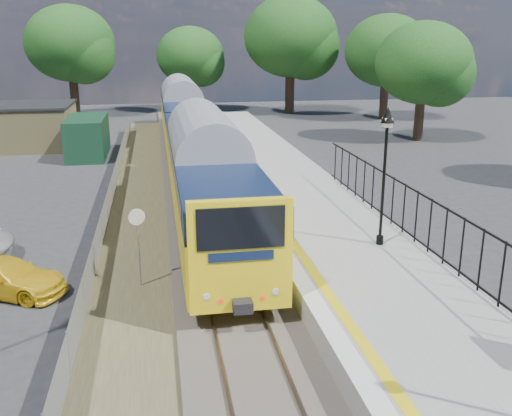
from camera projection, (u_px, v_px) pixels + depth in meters
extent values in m
plane|color=#2D2D30|center=(256.00, 384.00, 13.00)|extent=(120.00, 120.00, 0.00)
cube|color=#473F38|center=(212.00, 237.00, 22.41)|extent=(3.40, 80.00, 0.20)
cube|color=#4C472D|center=(136.00, 262.00, 20.07)|extent=(2.60, 70.00, 0.06)
cube|color=brown|center=(194.00, 235.00, 22.26)|extent=(0.07, 80.00, 0.14)
cube|color=brown|center=(230.00, 233.00, 22.50)|extent=(0.07, 80.00, 0.14)
cube|color=gray|center=(330.00, 239.00, 21.12)|extent=(5.00, 70.00, 0.90)
cube|color=silver|center=(271.00, 231.00, 20.62)|extent=(0.50, 70.00, 0.01)
cube|color=yellow|center=(284.00, 230.00, 20.70)|extent=(0.30, 70.00, 0.01)
cylinder|color=black|center=(380.00, 240.00, 19.24)|extent=(0.24, 0.24, 0.30)
cylinder|color=black|center=(383.00, 187.00, 18.72)|extent=(0.10, 0.10, 3.70)
cube|color=black|center=(387.00, 128.00, 18.16)|extent=(0.08, 0.08, 0.30)
cube|color=beige|center=(387.00, 122.00, 18.11)|extent=(0.26, 0.26, 0.30)
cone|color=black|center=(388.00, 115.00, 18.05)|extent=(0.44, 0.44, 0.50)
cube|color=black|center=(474.00, 225.00, 15.69)|extent=(0.05, 26.00, 0.05)
cube|color=tan|center=(14.00, 127.00, 40.80)|extent=(8.00, 6.00, 3.00)
cube|color=black|center=(12.00, 105.00, 40.36)|extent=(8.20, 6.20, 0.15)
cube|color=#163C25|center=(88.00, 137.00, 37.99)|extent=(2.40, 6.00, 2.60)
cylinder|color=#332319|center=(75.00, 97.00, 58.01)|extent=(0.88, 0.88, 3.85)
ellipsoid|color=#174717|center=(70.00, 43.00, 56.52)|extent=(8.80, 8.80, 7.48)
cylinder|color=#332319|center=(192.00, 96.00, 61.98)|extent=(0.72, 0.72, 3.15)
ellipsoid|color=#174717|center=(190.00, 56.00, 60.76)|extent=(7.20, 7.20, 6.12)
cylinder|color=#332319|center=(290.00, 93.00, 59.71)|extent=(0.96, 0.96, 4.20)
ellipsoid|color=#174717|center=(291.00, 36.00, 58.08)|extent=(9.60, 9.60, 8.16)
cylinder|color=#332319|center=(384.00, 101.00, 55.47)|extent=(0.80, 0.80, 3.50)
ellipsoid|color=#174717|center=(387.00, 51.00, 54.11)|extent=(8.00, 8.00, 6.80)
cylinder|color=#332319|center=(419.00, 120.00, 43.86)|extent=(0.72, 0.72, 3.15)
ellipsoid|color=#174717|center=(423.00, 63.00, 42.64)|extent=(7.20, 7.20, 6.12)
cube|color=yellow|center=(206.00, 183.00, 24.21)|extent=(2.80, 20.00, 1.90)
cube|color=#111E3E|center=(205.00, 153.00, 23.84)|extent=(2.82, 20.00, 0.90)
cube|color=black|center=(205.00, 153.00, 23.84)|extent=(2.82, 18.00, 0.70)
cube|color=black|center=(206.00, 209.00, 24.55)|extent=(2.00, 18.00, 0.45)
cube|color=yellow|center=(182.00, 119.00, 43.66)|extent=(2.80, 20.00, 1.90)
cube|color=#111E3E|center=(181.00, 102.00, 43.29)|extent=(2.82, 20.00, 0.90)
cube|color=black|center=(181.00, 102.00, 43.29)|extent=(2.82, 18.00, 0.70)
cube|color=black|center=(182.00, 134.00, 44.00)|extent=(2.00, 18.00, 0.45)
cube|color=black|center=(241.00, 228.00, 14.19)|extent=(2.24, 0.04, 1.10)
cylinder|color=#999EA3|center=(139.00, 252.00, 17.78)|extent=(0.06, 0.06, 2.34)
cylinder|color=silver|center=(137.00, 217.00, 17.40)|extent=(0.50, 0.20, 0.53)
imported|color=yellow|center=(5.00, 277.00, 17.48)|extent=(4.15, 3.01, 1.12)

